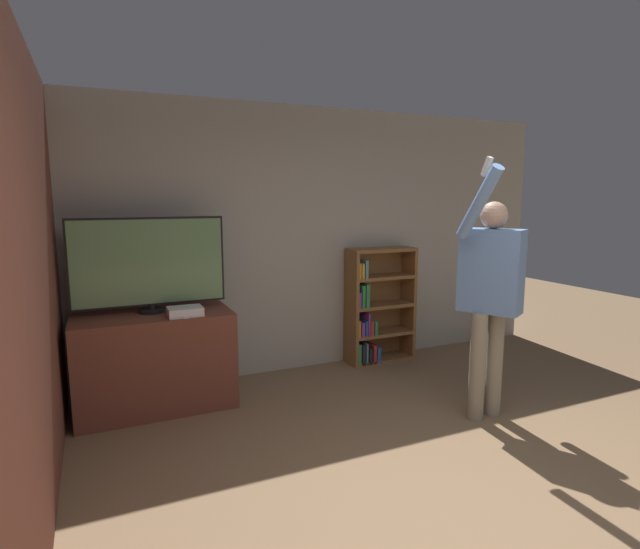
{
  "coord_description": "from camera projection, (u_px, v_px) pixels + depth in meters",
  "views": [
    {
      "loc": [
        -1.83,
        -1.72,
        1.8
      ],
      "look_at": [
        -0.2,
        1.86,
        1.18
      ],
      "focal_mm": 28.0,
      "sensor_mm": 36.0,
      "label": 1
    }
  ],
  "objects": [
    {
      "name": "person",
      "position": [
        491.0,
        288.0,
        3.96
      ],
      "size": [
        0.62,
        0.6,
        2.08
      ],
      "rotation": [
        0.0,
        0.0,
        -1.06
      ],
      "color": "gray",
      "rests_on": "ground_plane"
    },
    {
      "name": "game_console",
      "position": [
        185.0,
        311.0,
        4.12
      ],
      "size": [
        0.28,
        0.2,
        0.07
      ],
      "color": "white",
      "rests_on": "tv_ledge"
    },
    {
      "name": "wall_side_brick",
      "position": [
        34.0,
        276.0,
        2.85
      ],
      "size": [
        0.06,
        4.62,
        2.7
      ],
      "color": "brown",
      "rests_on": "ground_plane"
    },
    {
      "name": "tv_ledge",
      "position": [
        155.0,
        360.0,
        4.27
      ],
      "size": [
        1.29,
        0.67,
        0.83
      ],
      "color": "brown",
      "rests_on": "ground_plane"
    },
    {
      "name": "bookshelf",
      "position": [
        375.0,
        309.0,
        5.45
      ],
      "size": [
        0.75,
        0.28,
        1.25
      ],
      "color": "brown",
      "rests_on": "ground_plane"
    },
    {
      "name": "television",
      "position": [
        149.0,
        264.0,
        4.19
      ],
      "size": [
        1.25,
        0.22,
        0.81
      ],
      "color": "black",
      "rests_on": "tv_ledge"
    },
    {
      "name": "wall_back",
      "position": [
        290.0,
        241.0,
        5.11
      ],
      "size": [
        6.26,
        0.06,
        2.7
      ],
      "color": "#B2AD9E",
      "rests_on": "ground_plane"
    },
    {
      "name": "remote_loose",
      "position": [
        185.0,
        316.0,
        4.08
      ],
      "size": [
        0.05,
        0.14,
        0.02
      ],
      "color": "white",
      "rests_on": "tv_ledge"
    },
    {
      "name": "ground_plane",
      "position": [
        505.0,
        549.0,
        2.58
      ],
      "size": [
        14.0,
        14.0,
        0.0
      ],
      "primitive_type": "plane",
      "color": "#846647"
    }
  ]
}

